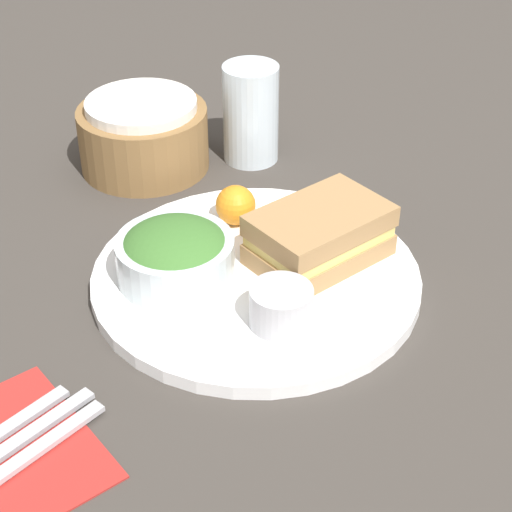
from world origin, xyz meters
name	(u,v)px	position (x,y,z in m)	size (l,w,h in m)	color
ground_plane	(256,284)	(0.00, 0.00, 0.00)	(4.00, 4.00, 0.00)	#3D3833
plate	(256,278)	(0.00, 0.00, 0.01)	(0.33, 0.33, 0.01)	white
sandwich	(320,235)	(0.07, -0.02, 0.04)	(0.14, 0.09, 0.06)	#A37A4C
salad_bowl	(175,254)	(-0.07, 0.04, 0.04)	(0.12, 0.12, 0.06)	silver
dressing_cup	(281,306)	(-0.03, -0.08, 0.03)	(0.06, 0.06, 0.04)	#B7B7BC
orange_wedge	(236,205)	(0.04, 0.09, 0.04)	(0.04, 0.04, 0.04)	orange
drink_glass	(251,114)	(0.16, 0.21, 0.06)	(0.07, 0.07, 0.12)	silver
bread_basket	(143,135)	(0.04, 0.27, 0.04)	(0.16, 0.16, 0.09)	olive
napkin	(6,455)	(-0.29, -0.05, 0.00)	(0.13, 0.16, 0.00)	#B22823
fork	(19,463)	(-0.29, -0.07, 0.01)	(0.16, 0.01, 0.01)	#B2B2B7
knife	(5,451)	(-0.29, -0.05, 0.01)	(0.17, 0.01, 0.01)	#B2B2B7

